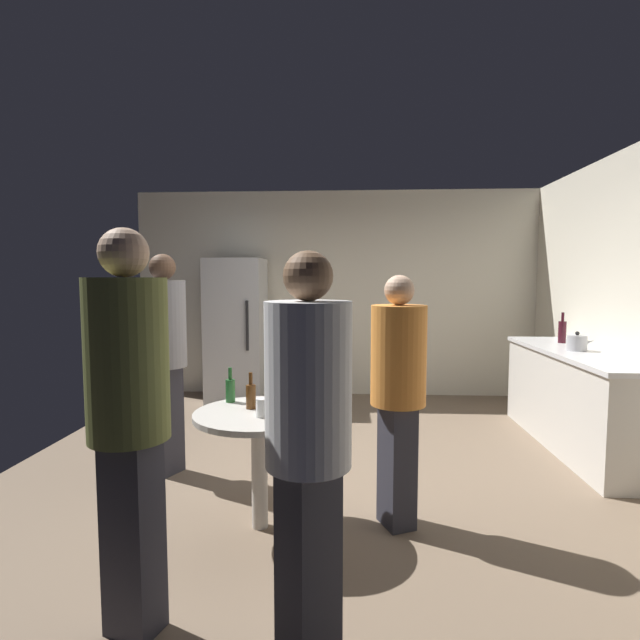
{
  "coord_description": "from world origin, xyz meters",
  "views": [
    {
      "loc": [
        0.17,
        -3.88,
        1.55
      ],
      "look_at": [
        -0.08,
        0.38,
        1.19
      ],
      "focal_mm": 27.39,
      "sensor_mm": 36.0,
      "label": 1
    }
  ],
  "objects_px": {
    "foreground_table": "(259,428)",
    "person_in_gray_shirt": "(165,346)",
    "beer_bottle_brown": "(251,395)",
    "person_in_orange_shirt": "(398,382)",
    "kettle": "(577,343)",
    "plastic_cup_white": "(263,408)",
    "person_in_white_shirt": "(308,427)",
    "beer_bottle_amber": "(272,391)",
    "beer_bottle_clear": "(271,396)",
    "refrigerator": "(236,330)",
    "wine_bottle_on_counter": "(562,331)",
    "beer_bottle_green": "(230,390)",
    "person_in_olive_shirt": "(129,400)"
  },
  "relations": [
    {
      "from": "beer_bottle_clear",
      "to": "person_in_olive_shirt",
      "type": "height_order",
      "value": "person_in_olive_shirt"
    },
    {
      "from": "wine_bottle_on_counter",
      "to": "plastic_cup_white",
      "type": "relative_size",
      "value": 2.82
    },
    {
      "from": "person_in_gray_shirt",
      "to": "beer_bottle_clear",
      "type": "bearing_deg",
      "value": -13.06
    },
    {
      "from": "person_in_white_shirt",
      "to": "person_in_olive_shirt",
      "type": "height_order",
      "value": "person_in_olive_shirt"
    },
    {
      "from": "beer_bottle_brown",
      "to": "person_in_white_shirt",
      "type": "relative_size",
      "value": 0.14
    },
    {
      "from": "foreground_table",
      "to": "person_in_orange_shirt",
      "type": "bearing_deg",
      "value": 4.89
    },
    {
      "from": "refrigerator",
      "to": "beer_bottle_clear",
      "type": "bearing_deg",
      "value": -73.27
    },
    {
      "from": "beer_bottle_brown",
      "to": "person_in_orange_shirt",
      "type": "relative_size",
      "value": 0.15
    },
    {
      "from": "beer_bottle_amber",
      "to": "beer_bottle_clear",
      "type": "relative_size",
      "value": 1.0
    },
    {
      "from": "wine_bottle_on_counter",
      "to": "beer_bottle_clear",
      "type": "relative_size",
      "value": 1.35
    },
    {
      "from": "plastic_cup_white",
      "to": "wine_bottle_on_counter",
      "type": "bearing_deg",
      "value": 40.11
    },
    {
      "from": "beer_bottle_clear",
      "to": "person_in_orange_shirt",
      "type": "xyz_separation_m",
      "value": [
        0.79,
        0.02,
        0.1
      ]
    },
    {
      "from": "beer_bottle_green",
      "to": "person_in_orange_shirt",
      "type": "xyz_separation_m",
      "value": [
        1.08,
        -0.15,
        0.1
      ]
    },
    {
      "from": "kettle",
      "to": "person_in_gray_shirt",
      "type": "bearing_deg",
      "value": -167.45
    },
    {
      "from": "beer_bottle_amber",
      "to": "person_in_white_shirt",
      "type": "relative_size",
      "value": 0.14
    },
    {
      "from": "kettle",
      "to": "beer_bottle_brown",
      "type": "distance_m",
      "value": 3.08
    },
    {
      "from": "wine_bottle_on_counter",
      "to": "beer_bottle_green",
      "type": "height_order",
      "value": "wine_bottle_on_counter"
    },
    {
      "from": "beer_bottle_clear",
      "to": "beer_bottle_brown",
      "type": "bearing_deg",
      "value": 173.8
    },
    {
      "from": "person_in_orange_shirt",
      "to": "person_in_olive_shirt",
      "type": "distance_m",
      "value": 1.59
    },
    {
      "from": "beer_bottle_amber",
      "to": "person_in_orange_shirt",
      "type": "xyz_separation_m",
      "value": [
        0.8,
        -0.12,
        0.1
      ]
    },
    {
      "from": "person_in_gray_shirt",
      "to": "person_in_white_shirt",
      "type": "bearing_deg",
      "value": -30.07
    },
    {
      "from": "foreground_table",
      "to": "beer_bottle_green",
      "type": "xyz_separation_m",
      "value": [
        -0.23,
        0.22,
        0.19
      ]
    },
    {
      "from": "refrigerator",
      "to": "wine_bottle_on_counter",
      "type": "relative_size",
      "value": 5.81
    },
    {
      "from": "beer_bottle_green",
      "to": "person_in_olive_shirt",
      "type": "xyz_separation_m",
      "value": [
        -0.15,
        -1.15,
        0.21
      ]
    },
    {
      "from": "person_in_white_shirt",
      "to": "person_in_olive_shirt",
      "type": "bearing_deg",
      "value": 34.11
    },
    {
      "from": "wine_bottle_on_counter",
      "to": "person_in_gray_shirt",
      "type": "distance_m",
      "value": 3.84
    },
    {
      "from": "foreground_table",
      "to": "person_in_gray_shirt",
      "type": "relative_size",
      "value": 0.46
    },
    {
      "from": "beer_bottle_clear",
      "to": "person_in_gray_shirt",
      "type": "bearing_deg",
      "value": 141.69
    },
    {
      "from": "kettle",
      "to": "beer_bottle_amber",
      "type": "bearing_deg",
      "value": -151.33
    },
    {
      "from": "beer_bottle_clear",
      "to": "person_in_orange_shirt",
      "type": "relative_size",
      "value": 0.15
    },
    {
      "from": "beer_bottle_brown",
      "to": "beer_bottle_green",
      "type": "distance_m",
      "value": 0.23
    },
    {
      "from": "kettle",
      "to": "wine_bottle_on_counter",
      "type": "bearing_deg",
      "value": 79.89
    },
    {
      "from": "person_in_white_shirt",
      "to": "person_in_orange_shirt",
      "type": "height_order",
      "value": "person_in_white_shirt"
    },
    {
      "from": "beer_bottle_clear",
      "to": "person_in_gray_shirt",
      "type": "xyz_separation_m",
      "value": [
        -0.96,
        0.76,
        0.2
      ]
    },
    {
      "from": "beer_bottle_amber",
      "to": "beer_bottle_green",
      "type": "distance_m",
      "value": 0.28
    },
    {
      "from": "refrigerator",
      "to": "person_in_gray_shirt",
      "type": "height_order",
      "value": "refrigerator"
    },
    {
      "from": "plastic_cup_white",
      "to": "person_in_gray_shirt",
      "type": "relative_size",
      "value": 0.06
    },
    {
      "from": "person_in_orange_shirt",
      "to": "person_in_olive_shirt",
      "type": "bearing_deg",
      "value": 15.7
    },
    {
      "from": "wine_bottle_on_counter",
      "to": "plastic_cup_white",
      "type": "height_order",
      "value": "wine_bottle_on_counter"
    },
    {
      "from": "person_in_orange_shirt",
      "to": "person_in_white_shirt",
      "type": "bearing_deg",
      "value": 44.39
    },
    {
      "from": "person_in_olive_shirt",
      "to": "beer_bottle_brown",
      "type": "bearing_deg",
      "value": -0.61
    },
    {
      "from": "refrigerator",
      "to": "beer_bottle_brown",
      "type": "xyz_separation_m",
      "value": [
        0.81,
        -3.11,
        -0.08
      ]
    },
    {
      "from": "foreground_table",
      "to": "beer_bottle_green",
      "type": "distance_m",
      "value": 0.37
    },
    {
      "from": "person_in_orange_shirt",
      "to": "beer_bottle_brown",
      "type": "bearing_deg",
      "value": -22.82
    },
    {
      "from": "person_in_orange_shirt",
      "to": "plastic_cup_white",
      "type": "bearing_deg",
      "value": -10.55
    },
    {
      "from": "person_in_gray_shirt",
      "to": "person_in_orange_shirt",
      "type": "bearing_deg",
      "value": 2.34
    },
    {
      "from": "beer_bottle_green",
      "to": "person_in_gray_shirt",
      "type": "height_order",
      "value": "person_in_gray_shirt"
    },
    {
      "from": "beer_bottle_amber",
      "to": "person_in_orange_shirt",
      "type": "relative_size",
      "value": 0.15
    },
    {
      "from": "plastic_cup_white",
      "to": "person_in_white_shirt",
      "type": "distance_m",
      "value": 1.02
    },
    {
      "from": "beer_bottle_amber",
      "to": "beer_bottle_green",
      "type": "relative_size",
      "value": 1.0
    }
  ]
}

